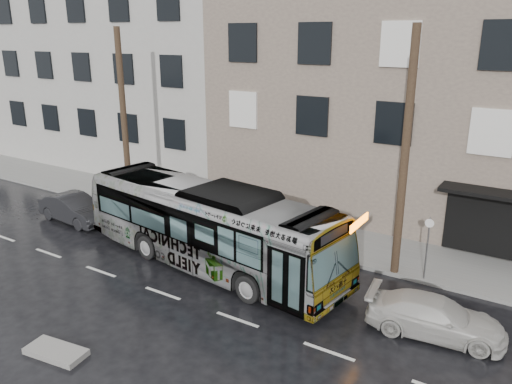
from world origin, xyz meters
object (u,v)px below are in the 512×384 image
utility_pole_rear (124,121)px  sign_post (427,249)px  bus (208,226)px  dark_sedan (74,208)px  white_sedan (435,317)px  utility_pole_front (405,156)px

utility_pole_rear → sign_post: size_ratio=3.75×
utility_pole_rear → bus: bearing=-22.1°
utility_pole_rear → sign_post: 15.46m
bus → dark_sedan: bearing=95.7°
white_sedan → dark_sedan: bearing=80.8°
utility_pole_front → white_sedan: bearing=-55.6°
bus → white_sedan: bearing=-83.6°
utility_pole_rear → white_sedan: 17.05m
bus → white_sedan: 8.84m
utility_pole_rear → white_sedan: utility_pole_rear is taller
utility_pole_front → sign_post: size_ratio=3.75×
utility_pole_front → utility_pole_rear: bearing=180.0°
bus → sign_post: bearing=-60.4°
utility_pole_rear → dark_sedan: (-1.01, -2.71, -3.97)m
utility_pole_rear → bus: (7.47, -3.04, -3.00)m
white_sedan → bus: bearing=81.1°
dark_sedan → white_sedan: bearing=-88.1°
bus → dark_sedan: 8.54m
utility_pole_rear → dark_sedan: utility_pole_rear is taller
sign_post → dark_sedan: bearing=-170.4°
sign_post → white_sedan: bearing=-70.8°
sign_post → dark_sedan: size_ratio=0.58×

